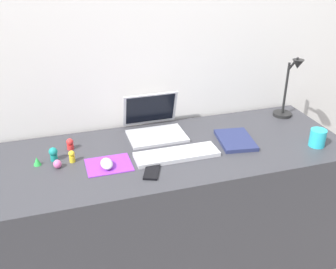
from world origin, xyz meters
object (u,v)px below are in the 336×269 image
at_px(desk_lamp, 289,90).
at_px(mouse, 107,164).
at_px(coffee_mug, 318,138).
at_px(notebook_pad, 235,140).
at_px(toy_figurine_yellow, 72,156).
at_px(laptop, 154,124).
at_px(cell_phone, 152,172).
at_px(toy_figurine_red, 70,144).
at_px(keyboard, 177,154).
at_px(toy_figurine_pink, 57,164).
at_px(toy_figurine_teal, 53,154).
at_px(toy_figurine_green, 37,161).

bearing_deg(desk_lamp, mouse, -167.15).
bearing_deg(mouse, coffee_mug, -5.56).
height_order(notebook_pad, toy_figurine_yellow, toy_figurine_yellow).
bearing_deg(desk_lamp, toy_figurine_yellow, -173.14).
bearing_deg(laptop, notebook_pad, -31.55).
xyz_separation_m(cell_phone, toy_figurine_yellow, (-0.33, 0.20, 0.03)).
relative_size(notebook_pad, toy_figurine_red, 4.17).
relative_size(keyboard, desk_lamp, 1.10).
height_order(cell_phone, desk_lamp, desk_lamp).
height_order(desk_lamp, notebook_pad, desk_lamp).
relative_size(desk_lamp, toy_figurine_pink, 9.01).
xyz_separation_m(laptop, toy_figurine_yellow, (-0.45, -0.19, -0.02)).
bearing_deg(toy_figurine_teal, coffee_mug, -10.73).
relative_size(toy_figurine_red, toy_figurine_teal, 0.85).
bearing_deg(cell_phone, desk_lamp, 43.64).
distance_m(keyboard, toy_figurine_pink, 0.56).
relative_size(keyboard, toy_figurine_pink, 9.90).
bearing_deg(coffee_mug, notebook_pad, 156.77).
bearing_deg(toy_figurine_yellow, coffee_mug, -9.59).
distance_m(desk_lamp, toy_figurine_red, 1.25).
bearing_deg(keyboard, toy_figurine_pink, 173.90).
bearing_deg(coffee_mug, toy_figurine_pink, 172.53).
height_order(notebook_pad, toy_figurine_teal, toy_figurine_teal).
bearing_deg(desk_lamp, toy_figurine_green, -174.68).
bearing_deg(cell_phone, mouse, 173.23).
bearing_deg(keyboard, laptop, 97.26).
relative_size(laptop, desk_lamp, 0.80).
bearing_deg(desk_lamp, laptop, 177.18).
height_order(toy_figurine_teal, toy_figurine_pink, toy_figurine_teal).
bearing_deg(coffee_mug, toy_figurine_yellow, 170.41).
distance_m(laptop, mouse, 0.42).
bearing_deg(coffee_mug, toy_figurine_red, 164.44).
distance_m(keyboard, toy_figurine_yellow, 0.50).
distance_m(laptop, keyboard, 0.29).
height_order(desk_lamp, toy_figurine_yellow, desk_lamp).
xyz_separation_m(desk_lamp, coffee_mug, (-0.04, -0.35, -0.13)).
bearing_deg(cell_phone, coffee_mug, 22.45).
distance_m(mouse, toy_figurine_teal, 0.27).
height_order(cell_phone, toy_figurine_teal, toy_figurine_teal).
bearing_deg(laptop, desk_lamp, -2.82).
bearing_deg(cell_phone, toy_figurine_red, 157.03).
height_order(laptop, toy_figurine_green, laptop).
bearing_deg(toy_figurine_yellow, toy_figurine_red, 89.00).
xyz_separation_m(cell_phone, notebook_pad, (0.50, 0.16, 0.01)).
relative_size(toy_figurine_green, toy_figurine_pink, 0.98).
bearing_deg(laptop, cell_phone, -106.79).
xyz_separation_m(desk_lamp, toy_figurine_green, (-1.40, -0.13, -0.15)).
relative_size(coffee_mug, toy_figurine_teal, 1.32).
xyz_separation_m(keyboard, cell_phone, (-0.16, -0.11, -0.01)).
distance_m(notebook_pad, toy_figurine_yellow, 0.83).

